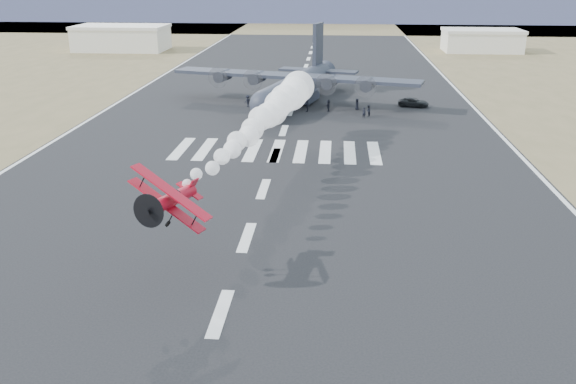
# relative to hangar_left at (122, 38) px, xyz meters

# --- Properties ---
(scrub_far) EXTENTS (500.00, 80.00, 0.00)m
(scrub_far) POSITION_rel_hangar_left_xyz_m (52.00, 85.00, -3.41)
(scrub_far) COLOR brown
(scrub_far) RESTS_ON ground
(runway_markings) EXTENTS (60.00, 260.00, 0.01)m
(runway_markings) POSITION_rel_hangar_left_xyz_m (52.00, -85.00, -3.40)
(runway_markings) COLOR silver
(runway_markings) RESTS_ON ground
(ridge_seg_b) EXTENTS (150.00, 50.00, 15.00)m
(ridge_seg_b) POSITION_rel_hangar_left_xyz_m (-78.00, 115.00, 4.09)
(ridge_seg_b) COLOR #8A94B0
(ridge_seg_b) RESTS_ON ground
(ridge_seg_d) EXTENTS (150.00, 50.00, 13.00)m
(ridge_seg_d) POSITION_rel_hangar_left_xyz_m (52.00, 115.00, 3.09)
(ridge_seg_d) COLOR #8A94B0
(ridge_seg_d) RESTS_ON ground
(ridge_seg_e) EXTENTS (150.00, 50.00, 15.00)m
(ridge_seg_e) POSITION_rel_hangar_left_xyz_m (117.00, 115.00, 4.09)
(ridge_seg_e) COLOR #8A94B0
(ridge_seg_e) RESTS_ON ground
(hangar_left) EXTENTS (24.50, 14.50, 6.70)m
(hangar_left) POSITION_rel_hangar_left_xyz_m (0.00, 0.00, 0.00)
(hangar_left) COLOR beige
(hangar_left) RESTS_ON ground
(hangar_right) EXTENTS (20.50, 12.50, 5.90)m
(hangar_right) POSITION_rel_hangar_left_xyz_m (98.00, 5.00, -0.40)
(hangar_right) COLOR beige
(hangar_right) RESTS_ON ground
(aerobatic_biplane) EXTENTS (5.90, 6.01, 4.49)m
(aerobatic_biplane) POSITION_rel_hangar_left_xyz_m (47.84, -128.46, 2.66)
(aerobatic_biplane) COLOR red
(smoke_trail) EXTENTS (8.34, 40.13, 4.13)m
(smoke_trail) POSITION_rel_hangar_left_xyz_m (52.92, -96.04, 2.96)
(smoke_trail) COLOR white
(transport_aircraft) EXTENTS (41.34, 33.78, 12.06)m
(transport_aircraft) POSITION_rel_hangar_left_xyz_m (52.69, -65.74, -0.30)
(transport_aircraft) COLOR #1D222C
(transport_aircraft) RESTS_ON ground
(support_vehicle) EXTENTS (5.29, 3.33, 1.36)m
(support_vehicle) POSITION_rel_hangar_left_xyz_m (71.77, -67.67, -2.73)
(support_vehicle) COLOR black
(support_vehicle) RESTS_ON ground
(crew_a) EXTENTS (0.63, 0.72, 1.74)m
(crew_a) POSITION_rel_hangar_left_xyz_m (52.83, -70.21, -2.54)
(crew_a) COLOR black
(crew_a) RESTS_ON ground
(crew_b) EXTENTS (0.87, 0.90, 1.60)m
(crew_b) POSITION_rel_hangar_left_xyz_m (47.46, -75.59, -2.61)
(crew_b) COLOR black
(crew_b) RESTS_ON ground
(crew_c) EXTENTS (1.24, 1.29, 1.90)m
(crew_c) POSITION_rel_hangar_left_xyz_m (44.80, -69.97, -2.46)
(crew_c) COLOR black
(crew_c) RESTS_ON ground
(crew_d) EXTENTS (0.75, 1.10, 1.70)m
(crew_d) POSITION_rel_hangar_left_xyz_m (54.67, -72.87, -2.56)
(crew_d) COLOR black
(crew_d) RESTS_ON ground
(crew_e) EXTENTS (0.67, 0.94, 1.77)m
(crew_e) POSITION_rel_hangar_left_xyz_m (62.51, -70.73, -2.52)
(crew_e) COLOR black
(crew_e) RESTS_ON ground
(crew_f) EXTENTS (0.83, 1.78, 1.84)m
(crew_f) POSITION_rel_hangar_left_xyz_m (57.95, -72.28, -2.49)
(crew_f) COLOR black
(crew_f) RESTS_ON ground
(crew_g) EXTENTS (0.73, 0.67, 1.60)m
(crew_g) POSITION_rel_hangar_left_xyz_m (63.41, -76.38, -2.61)
(crew_g) COLOR black
(crew_g) RESTS_ON ground
(crew_h) EXTENTS (0.83, 0.99, 1.74)m
(crew_h) POSITION_rel_hangar_left_xyz_m (64.08, -75.27, -2.54)
(crew_h) COLOR black
(crew_h) RESTS_ON ground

